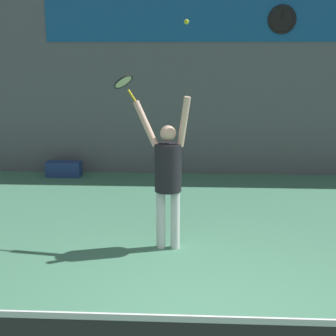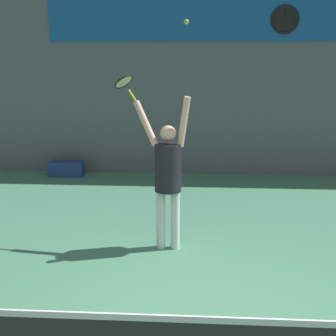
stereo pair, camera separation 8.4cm
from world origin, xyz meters
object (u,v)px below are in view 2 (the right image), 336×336
object	(u,v)px
tennis_player	(168,172)
tennis_ball	(186,22)
scoreboard_clock	(285,19)
equipment_bag	(66,169)
tennis_racket	(124,83)

from	to	relation	value
tennis_player	tennis_ball	distance (m)	2.03
scoreboard_clock	tennis_ball	bearing A→B (deg)	-114.61
tennis_ball	equipment_bag	world-z (taller)	tennis_ball
tennis_player	tennis_ball	bearing A→B (deg)	-16.35
tennis_player	tennis_racket	world-z (taller)	tennis_racket
tennis_player	scoreboard_clock	bearing A→B (deg)	62.42
tennis_ball	tennis_player	bearing A→B (deg)	163.65
tennis_player	equipment_bag	world-z (taller)	tennis_player
scoreboard_clock	tennis_racket	size ratio (longest dim) A/B	1.55
tennis_racket	tennis_ball	size ratio (longest dim) A/B	6.10
scoreboard_clock	tennis_racket	distance (m)	4.99
tennis_player	tennis_ball	size ratio (longest dim) A/B	33.87
tennis_racket	tennis_ball	distance (m)	1.26
scoreboard_clock	tennis_racket	world-z (taller)	scoreboard_clock
tennis_ball	equipment_bag	size ratio (longest dim) A/B	0.08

